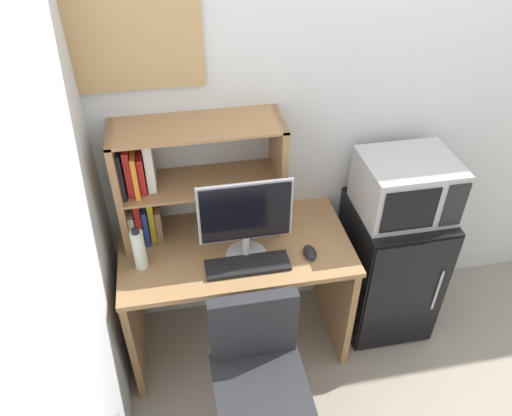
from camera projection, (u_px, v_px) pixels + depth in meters
name	position (u px, v px, depth m)	size (l,w,h in m)	color
wall_back	(480.00, 96.00, 2.62)	(6.40, 0.04, 2.60)	silver
desk	(237.00, 279.00, 2.64)	(1.16, 0.62, 0.76)	#997047
hutch_bookshelf	(175.00, 180.00, 2.39)	(0.80, 0.29, 0.61)	#997047
monitor	(245.00, 218.00, 2.29)	(0.44, 0.20, 0.43)	#B7B7BC
keyboard	(248.00, 265.00, 2.37)	(0.40, 0.13, 0.02)	black
computer_mouse	(310.00, 252.00, 2.43)	(0.06, 0.10, 0.04)	black
water_bottle	(139.00, 249.00, 2.32)	(0.06, 0.06, 0.23)	silver
mini_fridge	(388.00, 266.00, 2.87)	(0.48, 0.52, 0.83)	black
microwave	(406.00, 186.00, 2.52)	(0.46, 0.39, 0.31)	#ADADB2
desk_chair	(259.00, 390.00, 2.27)	(0.47, 0.47, 0.87)	black
wall_corkboard	(129.00, 43.00, 2.08)	(0.62, 0.02, 0.42)	tan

